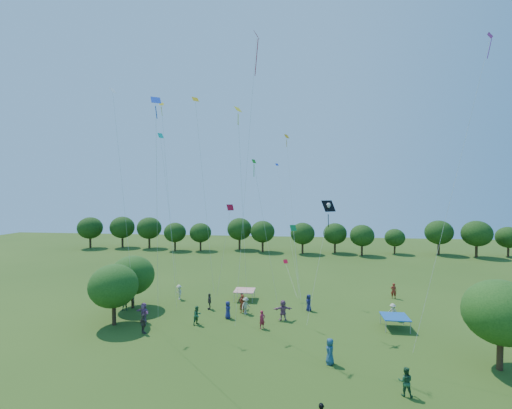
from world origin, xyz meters
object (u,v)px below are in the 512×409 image
Objects in this scene: near_tree_west at (114,286)px; pirate_kite at (328,208)px; near_tree_east at (501,312)px; tent_blue at (395,317)px; tent_red_stripe at (245,290)px; red_high_kite at (252,94)px; near_tree_north at (132,275)px.

near_tree_west is 0.55× the size of pirate_kite.
near_tree_east is 8.67m from tent_blue.
red_high_kite is at bearing -76.46° from tent_red_stripe.
red_high_kite reaches higher than near_tree_west.
near_tree_north is 31.78m from near_tree_east.
near_tree_west is at bearing -173.94° from pirate_kite.
near_tree_west is 2.50× the size of tent_red_stripe.
near_tree_west is 4.59m from near_tree_north.
red_high_kite reaches higher than near_tree_east.
red_high_kite reaches higher than near_tree_north.
near_tree_west is 13.87m from tent_red_stripe.
near_tree_west is at bearing 172.08° from near_tree_east.
near_tree_east is at bearing -29.63° from pirate_kite.
near_tree_north is at bearing 174.81° from tent_blue.
tent_blue is (24.97, 2.24, -2.51)m from near_tree_west.
red_high_kite is (-12.37, -2.01, 19.21)m from tent_blue.
red_high_kite reaches higher than tent_blue.
near_tree_east is at bearing -51.76° from tent_blue.
pirate_kite is (19.12, 2.03, 7.08)m from near_tree_west.
tent_red_stripe and tent_blue have the same top height.
near_tree_north is at bearing 161.76° from red_high_kite.
near_tree_west is at bearing -174.87° from tent_blue.
pirate_kite is 11.76m from red_high_kite.
near_tree_east is 0.25× the size of red_high_kite.
red_high_kite is at bearing -18.24° from near_tree_north.
tent_red_stripe is 0.22× the size of pirate_kite.
pirate_kite reaches higher than near_tree_north.
near_tree_north is 2.46× the size of tent_blue.
pirate_kite is at bearing 6.06° from near_tree_west.
tent_blue is 0.22× the size of pirate_kite.
near_tree_west is 20.92m from red_high_kite.
pirate_kite reaches higher than near_tree_west.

